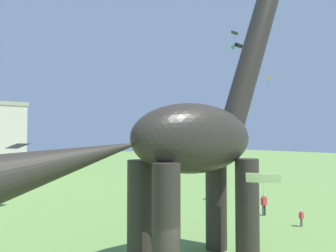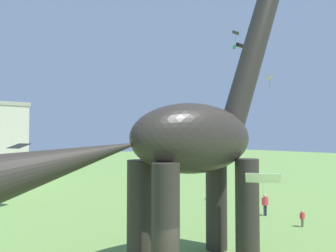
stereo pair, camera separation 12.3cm
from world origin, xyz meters
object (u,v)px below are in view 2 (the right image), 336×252
at_px(person_near_flyer, 302,217).
at_px(kite_drifting, 236,33).
at_px(kite_high_right, 263,179).
at_px(dinosaur_sculpture, 193,138).
at_px(kite_far_right, 240,46).
at_px(person_far_spectator, 139,208).
at_px(person_vendor_side, 265,203).
at_px(kite_apex, 19,146).
at_px(kite_mid_left, 269,78).
at_px(person_strolling_adult, 224,191).

distance_m(person_near_flyer, kite_drifting, 17.90).
bearing_deg(kite_high_right, person_near_flyer, 24.81).
xyz_separation_m(dinosaur_sculpture, kite_far_right, (17.63, 13.46, 10.56)).
bearing_deg(person_far_spectator, person_near_flyer, 138.22).
distance_m(person_vendor_side, kite_far_right, 19.25).
xyz_separation_m(dinosaur_sculpture, kite_high_right, (1.22, -3.13, -1.68)).
bearing_deg(kite_high_right, kite_apex, 105.94).
xyz_separation_m(kite_far_right, kite_mid_left, (-3.51, -6.79, -5.12)).
xyz_separation_m(dinosaur_sculpture, kite_apex, (-4.82, 18.01, -0.68)).
bearing_deg(kite_drifting, kite_far_right, 39.24).
height_order(person_vendor_side, person_far_spectator, person_vendor_side).
distance_m(person_strolling_adult, kite_apex, 19.18).
height_order(person_far_spectator, kite_drifting, kite_drifting).
xyz_separation_m(person_far_spectator, kite_apex, (-6.66, 9.30, 4.44)).
bearing_deg(person_near_flyer, kite_apex, 124.61).
xyz_separation_m(person_strolling_adult, kite_mid_left, (1.69, -4.20, 10.54)).
xyz_separation_m(person_near_flyer, person_vendor_side, (0.46, 3.50, 0.32)).
relative_size(dinosaur_sculpture, kite_high_right, 8.77).
height_order(person_strolling_adult, kite_far_right, kite_far_right).
height_order(dinosaur_sculpture, person_near_flyer, dinosaur_sculpture).
height_order(person_near_flyer, kite_far_right, kite_far_right).
xyz_separation_m(person_strolling_adult, person_far_spectator, (-10.59, -2.16, -0.01)).
distance_m(person_strolling_adult, person_far_spectator, 10.81).
height_order(person_near_flyer, kite_high_right, kite_high_right).
bearing_deg(person_strolling_adult, kite_high_right, -153.78).
bearing_deg(kite_far_right, kite_mid_left, -117.34).
height_order(person_strolling_adult, kite_drifting, kite_drifting).
bearing_deg(kite_drifting, person_vendor_side, -113.34).
xyz_separation_m(kite_drifting, kite_apex, (-17.70, 8.43, -10.84)).
relative_size(kite_high_right, kite_drifting, 1.68).
bearing_deg(kite_drifting, person_strolling_adult, 109.45).
xyz_separation_m(kite_mid_left, kite_apex, (-18.94, 11.34, -6.12)).
bearing_deg(kite_high_right, kite_far_right, 45.33).
bearing_deg(person_strolling_adult, person_near_flyer, -127.67).
bearing_deg(person_far_spectator, dinosaur_sculpture, 78.76).
bearing_deg(kite_mid_left, kite_apex, 149.09).
distance_m(person_near_flyer, kite_far_right, 21.50).
bearing_deg(kite_mid_left, person_far_spectator, 170.59).
xyz_separation_m(dinosaur_sculpture, kite_mid_left, (14.12, 6.68, 5.43)).
bearing_deg(person_vendor_side, kite_drifting, -90.56).
distance_m(person_strolling_adult, kite_drifting, 15.33).
bearing_deg(person_strolling_adult, person_vendor_side, -130.35).
height_order(dinosaur_sculpture, kite_mid_left, dinosaur_sculpture).
height_order(person_vendor_side, kite_mid_left, kite_mid_left).
bearing_deg(person_strolling_adult, dinosaur_sculpture, -163.93).
bearing_deg(person_near_flyer, kite_high_right, -162.13).
distance_m(person_vendor_side, person_far_spectator, 9.80).
xyz_separation_m(person_vendor_side, kite_mid_left, (3.42, 2.14, 10.46)).
bearing_deg(person_vendor_side, kite_high_right, 61.75).
bearing_deg(kite_apex, dinosaur_sculpture, -75.02).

